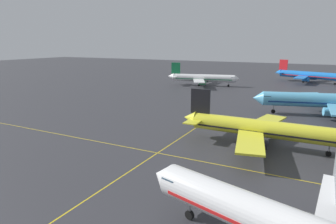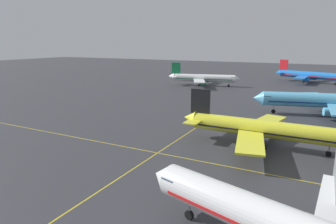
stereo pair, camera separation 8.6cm
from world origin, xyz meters
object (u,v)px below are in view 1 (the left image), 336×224
airliner_second_row (261,129)px  airliner_far_right_stand (309,75)px  airliner_third_row (328,101)px  airliner_far_left_stand (203,78)px

airliner_second_row → airliner_far_right_stand: airliner_far_right_stand is taller
airliner_third_row → airliner_far_right_stand: (-8.42, 74.93, -0.48)m
airliner_second_row → airliner_far_left_stand: airliner_far_left_stand is taller
airliner_third_row → airliner_far_left_stand: 65.49m
airliner_third_row → airliner_far_left_stand: (-52.06, 39.73, -0.62)m
airliner_third_row → airliner_far_left_stand: airliner_third_row is taller
airliner_third_row → airliner_far_left_stand: size_ratio=1.16×
airliner_far_right_stand → airliner_second_row: bearing=-91.7°
airliner_far_left_stand → airliner_far_right_stand: (43.64, 35.20, 0.15)m
airliner_second_row → airliner_third_row: bearing=71.1°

